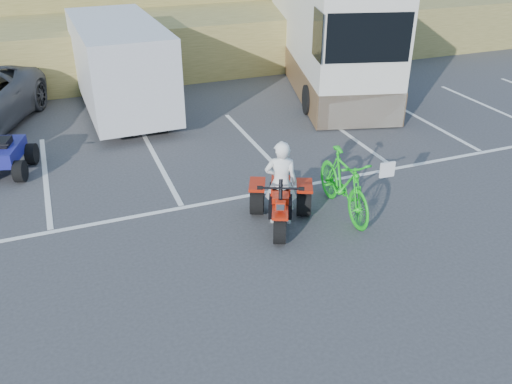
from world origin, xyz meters
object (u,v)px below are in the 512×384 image
object	(u,v)px
rider	(281,183)
quad_atv_green	(144,128)
green_dirt_bike	(344,184)
quad_atv_blue	(9,173)
rv_motorhome	(325,36)
cargo_trailer	(120,64)
red_trike_atv	(280,225)

from	to	relation	value
rider	quad_atv_green	xyz separation A→B (m)	(-1.62, 6.24, -0.89)
green_dirt_bike	quad_atv_blue	distance (m)	8.08
rider	quad_atv_green	distance (m)	6.51
green_dirt_bike	rv_motorhome	size ratio (longest dim) A/B	0.22
quad_atv_blue	quad_atv_green	bearing A→B (deg)	42.06
quad_atv_blue	rv_motorhome	bearing A→B (deg)	37.45
quad_atv_green	cargo_trailer	bearing A→B (deg)	104.42
green_dirt_bike	cargo_trailer	xyz separation A→B (m)	(-3.25, 8.06, 0.80)
red_trike_atv	green_dirt_bike	world-z (taller)	green_dirt_bike
red_trike_atv	cargo_trailer	distance (m)	8.41
red_trike_atv	rider	xyz separation A→B (m)	(0.06, 0.14, 0.89)
rider	green_dirt_bike	distance (m)	1.39
rider	quad_atv_green	size ratio (longest dim) A/B	1.09
green_dirt_bike	rider	bearing A→B (deg)	178.44
quad_atv_green	rv_motorhome	bearing A→B (deg)	24.50
cargo_trailer	rv_motorhome	xyz separation A→B (m)	(7.36, 0.73, 0.10)
quad_atv_green	quad_atv_blue	bearing A→B (deg)	-148.42
rider	quad_atv_green	bearing A→B (deg)	-51.41
rv_motorhome	quad_atv_blue	distance (m)	11.62
red_trike_atv	quad_atv_blue	world-z (taller)	red_trike_atv
rider	rv_motorhome	world-z (taller)	rv_motorhome
cargo_trailer	quad_atv_blue	bearing A→B (deg)	-135.33
quad_atv_green	red_trike_atv	bearing A→B (deg)	-70.68
green_dirt_bike	quad_atv_blue	size ratio (longest dim) A/B	1.50
rider	red_trike_atv	bearing A→B (deg)	90.00
quad_atv_blue	quad_atv_green	xyz separation A→B (m)	(3.63, 1.77, 0.00)
red_trike_atv	green_dirt_bike	distance (m)	1.58
red_trike_atv	rider	size ratio (longest dim) A/B	0.97
cargo_trailer	rider	bearing A→B (deg)	-77.87
rv_motorhome	quad_atv_blue	world-z (taller)	rv_motorhome
quad_atv_green	rider	bearing A→B (deg)	-69.87
green_dirt_bike	cargo_trailer	bearing A→B (deg)	115.38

